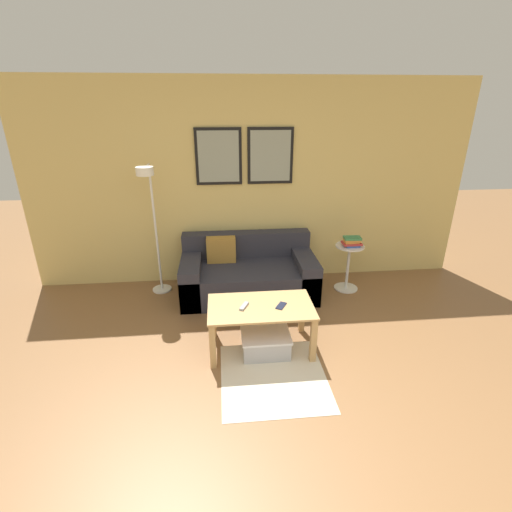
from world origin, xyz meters
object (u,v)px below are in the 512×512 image
floor_lamp (151,211)px  remote_control (244,306)px  coffee_table (261,314)px  side_table (348,263)px  couch (248,274)px  cell_phone (281,306)px  storage_bin (265,341)px  book_stack (352,242)px

floor_lamp → remote_control: floor_lamp is taller
coffee_table → side_table: size_ratio=1.66×
couch → cell_phone: 1.25m
cell_phone → side_table: bearing=78.0°
couch → floor_lamp: floor_lamp is taller
storage_bin → side_table: side_table is taller
floor_lamp → cell_phone: bearing=-42.4°
storage_bin → remote_control: size_ratio=3.10×
coffee_table → remote_control: remote_control is taller
side_table → remote_control: side_table is taller
storage_bin → side_table: size_ratio=0.77×
floor_lamp → side_table: size_ratio=2.69×
book_stack → remote_control: 1.83m
storage_bin → couch: bearing=93.4°
side_table → remote_control: size_ratio=4.01×
book_stack → cell_phone: (-1.07, -1.16, -0.18)m
side_table → cell_phone: 1.58m
storage_bin → remote_control: bearing=169.8°
coffee_table → floor_lamp: 1.79m
side_table → cell_phone: size_ratio=4.29×
book_stack → remote_control: book_stack is taller
floor_lamp → side_table: floor_lamp is taller
book_stack → remote_control: size_ratio=1.53×
remote_control → storage_bin: bearing=15.7°
coffee_table → storage_bin: 0.28m
side_table → cell_phone: side_table is taller
book_stack → couch: bearing=177.9°
coffee_table → side_table: (1.25, 1.14, -0.02)m
couch → side_table: bearing=-1.6°
couch → coffee_table: size_ratio=1.65×
cell_phone → remote_control: bearing=-152.7°
couch → side_table: (1.28, -0.04, 0.11)m
remote_control → book_stack: bearing=64.7°
storage_bin → book_stack: (1.22, 1.18, 0.55)m
floor_lamp → side_table: (2.38, -0.04, -0.74)m
couch → remote_control: couch is taller
side_table → storage_bin: bearing=-135.5°
floor_lamp → book_stack: bearing=-1.3°
couch → storage_bin: bearing=-86.6°
storage_bin → floor_lamp: bearing=133.7°
floor_lamp → book_stack: (2.40, -0.05, -0.44)m
remote_control → cell_phone: (0.35, -0.02, -0.01)m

